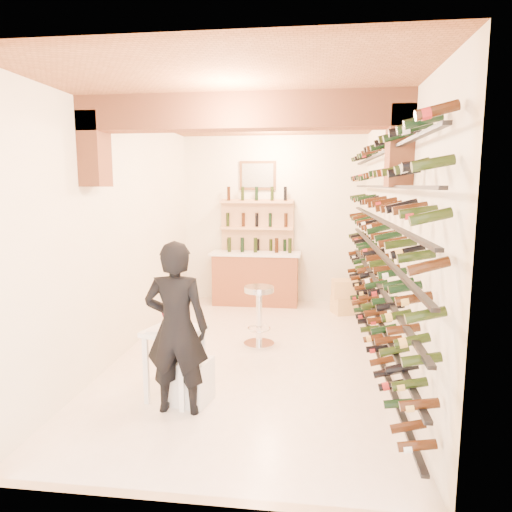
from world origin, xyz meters
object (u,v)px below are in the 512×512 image
at_px(wine_rack, 373,243).
at_px(white_stool, 192,381).
at_px(tasting_table, 174,341).
at_px(chrome_barstool, 259,311).
at_px(person, 176,328).
at_px(crate_lower, 347,305).
at_px(back_counter, 256,277).

bearing_deg(wine_rack, white_stool, -143.59).
bearing_deg(tasting_table, white_stool, -2.33).
distance_m(wine_rack, chrome_barstool, 1.86).
distance_m(person, crate_lower, 4.39).
bearing_deg(wine_rack, person, -141.36).
distance_m(tasting_table, chrome_barstool, 1.90).
height_order(person, chrome_barstool, person).
bearing_deg(tasting_table, crate_lower, 76.52).
relative_size(white_stool, chrome_barstool, 0.54).
xyz_separation_m(white_stool, person, (-0.09, -0.19, 0.64)).
bearing_deg(chrome_barstool, tasting_table, -111.40).
relative_size(wine_rack, chrome_barstool, 6.65).
bearing_deg(back_counter, person, -93.29).
distance_m(back_counter, white_stool, 4.13).
bearing_deg(chrome_barstool, white_stool, -105.18).
bearing_deg(white_stool, tasting_table, 161.46).
height_order(person, crate_lower, person).
xyz_separation_m(back_counter, tasting_table, (-0.35, -4.05, 0.10)).
bearing_deg(crate_lower, chrome_barstool, -126.53).
height_order(back_counter, tasting_table, back_counter).
xyz_separation_m(white_stool, chrome_barstool, (0.50, 1.83, 0.26)).
relative_size(back_counter, person, 0.98).
distance_m(person, chrome_barstool, 2.14).
bearing_deg(white_stool, wine_rack, 36.41).
bearing_deg(white_stool, chrome_barstool, 74.82).
bearing_deg(tasting_table, back_counter, 101.21).
height_order(white_stool, person, person).
distance_m(white_stool, chrome_barstool, 1.91).
height_order(wine_rack, white_stool, wine_rack).
xyz_separation_m(back_counter, person, (-0.25, -4.31, 0.34)).
distance_m(back_counter, person, 4.33).
height_order(wine_rack, person, wine_rack).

